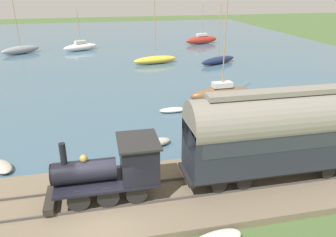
# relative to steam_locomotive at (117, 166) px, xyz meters

# --- Properties ---
(ground_plane) EXTENTS (200.00, 200.00, 0.00)m
(ground_plane) POSITION_rel_steam_locomotive_xyz_m (-1.30, 0.54, -2.05)
(ground_plane) COLOR #476033
(harbor_water) EXTENTS (80.00, 80.00, 0.01)m
(harbor_water) POSITION_rel_steam_locomotive_xyz_m (43.26, 0.54, -2.05)
(harbor_water) COLOR #426075
(harbor_water) RESTS_ON ground
(rail_embankment) EXTENTS (5.92, 56.00, 0.48)m
(rail_embankment) POSITION_rel_steam_locomotive_xyz_m (-0.00, 0.54, -1.87)
(rail_embankment) COLOR #756651
(rail_embankment) RESTS_ON ground
(steam_locomotive) EXTENTS (2.27, 5.28, 2.98)m
(steam_locomotive) POSITION_rel_steam_locomotive_xyz_m (0.00, 0.00, 0.00)
(steam_locomotive) COLOR black
(steam_locomotive) RESTS_ON rail_embankment
(passenger_coach) EXTENTS (2.51, 10.35, 4.72)m
(passenger_coach) POSITION_rel_steam_locomotive_xyz_m (-0.00, -8.38, 1.01)
(passenger_coach) COLOR black
(passenger_coach) RESTS_ON rail_embankment
(sailboat_white) EXTENTS (3.61, 5.61, 6.32)m
(sailboat_white) POSITION_rel_steam_locomotive_xyz_m (40.85, 2.95, -1.41)
(sailboat_white) COLOR white
(sailboat_white) RESTS_ON harbor_water
(sailboat_navy) EXTENTS (3.80, 5.92, 7.56)m
(sailboat_navy) POSITION_rel_steam_locomotive_xyz_m (27.40, -15.19, -1.54)
(sailboat_navy) COLOR #192347
(sailboat_navy) RESTS_ON harbor_water
(sailboat_red) EXTENTS (2.93, 6.45, 6.77)m
(sailboat_red) POSITION_rel_steam_locomotive_xyz_m (42.89, -17.83, -1.30)
(sailboat_red) COLOR #B72D23
(sailboat_red) RESTS_ON harbor_water
(sailboat_brown) EXTENTS (1.63, 5.95, 9.75)m
(sailboat_brown) POSITION_rel_steam_locomotive_xyz_m (13.03, -10.18, -1.29)
(sailboat_brown) COLOR brown
(sailboat_brown) RESTS_ON harbor_water
(sailboat_yellow) EXTENTS (2.56, 6.19, 9.10)m
(sailboat_yellow) POSITION_rel_steam_locomotive_xyz_m (29.26, -7.06, -1.49)
(sailboat_yellow) COLOR gold
(sailboat_yellow) RESTS_ON harbor_water
(sailboat_gray) EXTENTS (4.36, 5.52, 7.99)m
(sailboat_gray) POSITION_rel_steam_locomotive_xyz_m (40.07, 11.74, -1.41)
(sailboat_gray) COLOR gray
(sailboat_gray) RESTS_ON harbor_water
(rowboat_off_pier) EXTENTS (0.80, 2.18, 0.38)m
(rowboat_off_pier) POSITION_rel_steam_locomotive_xyz_m (11.30, -5.26, -1.85)
(rowboat_off_pier) COLOR silver
(rowboat_off_pier) RESTS_ON harbor_water
(rowboat_near_shore) EXTENTS (1.29, 2.04, 0.50)m
(rowboat_near_shore) POSITION_rel_steam_locomotive_xyz_m (5.56, -2.90, -1.79)
(rowboat_near_shore) COLOR #B7B2A3
(rowboat_near_shore) RESTS_ON harbor_water
(rowboat_mid_harbor) EXTENTS (2.14, 1.89, 0.40)m
(rowboat_mid_harbor) POSITION_rel_steam_locomotive_xyz_m (4.49, 6.32, -1.84)
(rowboat_mid_harbor) COLOR #B7B2A3
(rowboat_mid_harbor) RESTS_ON harbor_water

